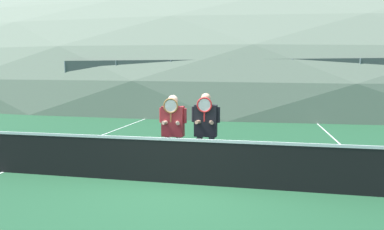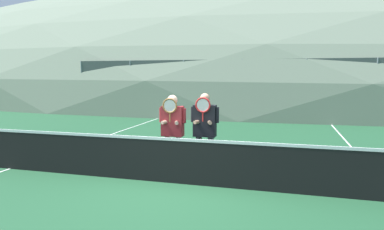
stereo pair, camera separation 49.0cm
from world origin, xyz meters
name	(u,v)px [view 1 (the left image)]	position (x,y,z in m)	size (l,w,h in m)	color
ground_plane	(178,184)	(0.00, 0.00, 0.00)	(120.00, 120.00, 0.00)	#1E4C2D
hill_distant	(252,89)	(0.00, 47.93, 0.00)	(139.46, 77.48, 27.12)	slate
clubhouse_building	(227,77)	(-0.84, 17.21, 1.97)	(16.57, 5.50, 3.91)	beige
fence_back	(229,89)	(0.00, 10.22, 1.44)	(17.55, 0.06, 2.88)	gray
tennis_net	(178,160)	(0.00, 0.00, 0.47)	(10.75, 0.09, 1.02)	gray
court_line_left_sideline	(76,145)	(-4.00, 3.00, 0.00)	(0.05, 16.00, 0.01)	white
court_line_right_sideline	(355,158)	(4.00, 3.00, 0.00)	(0.05, 16.00, 0.01)	white
player_leftmost	(173,127)	(-0.29, 0.69, 1.03)	(0.61, 0.34, 1.71)	white
player_center_left	(206,127)	(0.43, 0.69, 1.05)	(0.61, 0.34, 1.76)	#56565B
car_far_left	(138,97)	(-5.45, 12.22, 0.90)	(4.30, 1.92, 1.75)	#285638
car_left_of_center	(222,96)	(-0.60, 12.55, 0.96)	(4.56, 1.92, 1.90)	maroon
car_center	(315,99)	(4.30, 12.41, 0.88)	(4.37, 2.08, 1.71)	navy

